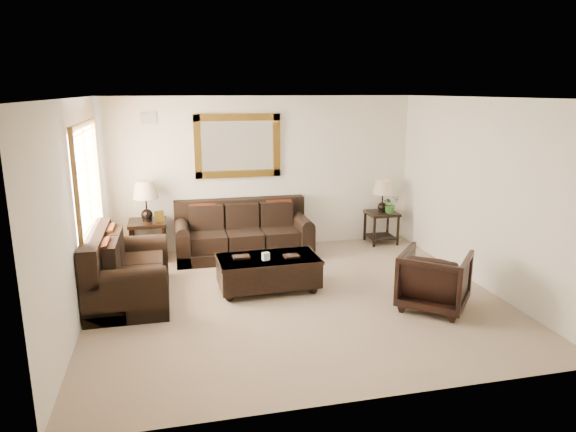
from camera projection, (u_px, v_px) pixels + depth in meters
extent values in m
cube|color=gray|center=(296.00, 297.00, 7.11)|extent=(5.50, 5.00, 0.01)
cube|color=white|center=(296.00, 98.00, 6.46)|extent=(5.50, 5.00, 0.01)
cube|color=#EDE4CC|center=(262.00, 173.00, 9.15)|extent=(5.50, 0.01, 2.70)
cube|color=#EDE4CC|center=(366.00, 262.00, 4.42)|extent=(5.50, 0.01, 2.70)
cube|color=#EDE4CC|center=(75.00, 213.00, 6.18)|extent=(0.01, 5.00, 2.70)
cube|color=#EDE4CC|center=(481.00, 193.00, 7.39)|extent=(0.01, 5.00, 2.70)
cube|color=white|center=(86.00, 184.00, 6.99)|extent=(0.01, 1.80, 1.50)
cube|color=brown|center=(83.00, 125.00, 6.81)|extent=(0.06, 1.96, 0.08)
cube|color=brown|center=(94.00, 239.00, 7.19)|extent=(0.06, 1.96, 0.08)
cube|color=brown|center=(77.00, 197.00, 6.11)|extent=(0.06, 0.08, 1.50)
cube|color=brown|center=(97.00, 173.00, 7.89)|extent=(0.06, 0.08, 1.50)
cube|color=brown|center=(88.00, 184.00, 7.00)|extent=(0.05, 0.05, 1.50)
cube|color=#47270E|center=(238.00, 146.00, 8.90)|extent=(1.50, 0.06, 1.10)
cube|color=white|center=(238.00, 146.00, 8.92)|extent=(1.26, 0.01, 0.86)
cube|color=#999999|center=(149.00, 118.00, 8.48)|extent=(0.25, 0.02, 0.18)
cube|color=black|center=(244.00, 251.00, 8.87)|extent=(2.29, 0.99, 0.19)
cube|color=black|center=(240.00, 211.00, 9.08)|extent=(2.29, 0.23, 0.47)
cube|color=black|center=(208.00, 240.00, 8.66)|extent=(0.59, 0.81, 0.28)
cube|color=black|center=(244.00, 238.00, 8.79)|extent=(0.59, 0.81, 0.28)
cube|color=black|center=(279.00, 236.00, 8.93)|extent=(0.59, 0.81, 0.28)
cube|color=black|center=(183.00, 244.00, 8.60)|extent=(0.23, 0.99, 0.55)
cylinder|color=black|center=(182.00, 229.00, 8.53)|extent=(0.23, 0.97, 0.23)
cube|color=black|center=(302.00, 237.00, 9.05)|extent=(0.23, 0.99, 0.55)
cylinder|color=black|center=(302.00, 222.00, 8.99)|extent=(0.23, 0.97, 0.23)
cube|color=#65250D|center=(203.00, 216.00, 8.76)|extent=(0.44, 0.19, 0.45)
cube|color=#65250D|center=(279.00, 212.00, 9.05)|extent=(0.44, 0.19, 0.45)
cube|color=black|center=(131.00, 292.00, 7.04)|extent=(1.02, 1.72, 0.19)
cube|color=black|center=(97.00, 250.00, 6.80)|extent=(0.24, 1.72, 0.48)
cube|color=black|center=(130.00, 284.00, 6.69)|extent=(0.84, 0.60, 0.29)
cube|color=black|center=(133.00, 268.00, 7.28)|extent=(0.84, 0.60, 0.29)
cube|color=black|center=(126.00, 300.00, 6.29)|extent=(1.02, 0.24, 0.57)
cylinder|color=black|center=(124.00, 278.00, 6.22)|extent=(1.00, 0.24, 0.24)
cube|color=black|center=(133.00, 262.00, 7.70)|extent=(1.02, 0.24, 0.57)
cylinder|color=black|center=(132.00, 244.00, 7.63)|extent=(1.00, 0.24, 0.24)
cube|color=#65250D|center=(109.00, 258.00, 6.50)|extent=(0.20, 0.45, 0.47)
cube|color=#65250D|center=(115.00, 242.00, 7.19)|extent=(0.20, 0.45, 0.47)
cube|color=black|center=(147.00, 223.00, 8.55)|extent=(0.62, 0.62, 0.06)
cube|color=black|center=(149.00, 252.00, 8.67)|extent=(0.52, 0.52, 0.03)
cylinder|color=black|center=(132.00, 248.00, 8.32)|extent=(0.06, 0.06, 0.62)
cylinder|color=black|center=(165.00, 245.00, 8.44)|extent=(0.06, 0.06, 0.62)
cylinder|color=black|center=(133.00, 239.00, 8.82)|extent=(0.06, 0.06, 0.62)
cylinder|color=black|center=(165.00, 237.00, 8.93)|extent=(0.06, 0.06, 0.62)
sphere|color=black|center=(147.00, 215.00, 8.51)|extent=(0.19, 0.19, 0.19)
cylinder|color=black|center=(146.00, 203.00, 8.47)|extent=(0.03, 0.03, 0.40)
cone|color=tan|center=(145.00, 189.00, 8.41)|extent=(0.43, 0.43, 0.29)
cube|color=#47270E|center=(159.00, 216.00, 8.46)|extent=(0.17, 0.11, 0.19)
cube|color=black|center=(382.00, 213.00, 9.52)|extent=(0.54, 0.54, 0.05)
cube|color=black|center=(381.00, 237.00, 9.63)|extent=(0.46, 0.46, 0.03)
cylinder|color=black|center=(374.00, 233.00, 9.32)|extent=(0.05, 0.05, 0.54)
cylinder|color=black|center=(398.00, 231.00, 9.43)|extent=(0.05, 0.05, 0.54)
cylinder|color=black|center=(365.00, 226.00, 9.76)|extent=(0.05, 0.05, 0.54)
cylinder|color=black|center=(388.00, 225.00, 9.87)|extent=(0.05, 0.05, 0.54)
sphere|color=black|center=(382.00, 207.00, 9.50)|extent=(0.17, 0.17, 0.17)
cylinder|color=black|center=(383.00, 197.00, 9.45)|extent=(0.02, 0.02, 0.36)
cone|color=tan|center=(383.00, 187.00, 9.41)|extent=(0.38, 0.38, 0.26)
sphere|color=black|center=(230.00, 297.00, 6.99)|extent=(0.13, 0.13, 0.13)
sphere|color=black|center=(313.00, 289.00, 7.25)|extent=(0.13, 0.13, 0.13)
sphere|color=black|center=(225.00, 283.00, 7.50)|extent=(0.13, 0.13, 0.13)
sphere|color=black|center=(304.00, 276.00, 7.77)|extent=(0.13, 0.13, 0.13)
cube|color=black|center=(268.00, 270.00, 7.32)|extent=(1.42, 0.79, 0.39)
cube|color=black|center=(268.00, 259.00, 7.28)|extent=(1.45, 0.81, 0.04)
cube|color=black|center=(241.00, 257.00, 7.24)|extent=(0.24, 0.17, 0.03)
cube|color=black|center=(291.00, 256.00, 7.29)|extent=(0.22, 0.16, 0.03)
cube|color=white|center=(266.00, 256.00, 7.15)|extent=(0.11, 0.09, 0.11)
imported|color=black|center=(434.00, 277.00, 6.68)|extent=(1.13, 1.13, 0.85)
imported|color=#295F20|center=(390.00, 206.00, 9.42)|extent=(0.33, 0.36, 0.26)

